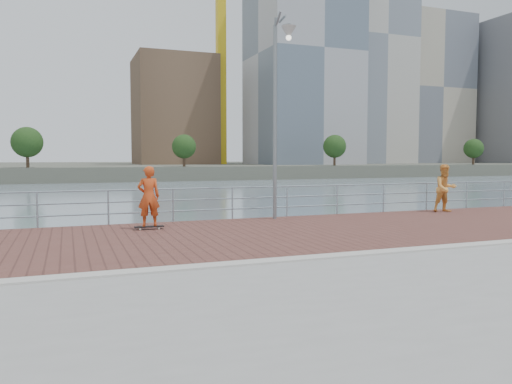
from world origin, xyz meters
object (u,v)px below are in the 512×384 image
object	(u,v)px
guardrail	(203,200)
bystander	(445,188)
skateboarder	(149,196)
street_lamp	(281,80)

from	to	relation	value
guardrail	bystander	size ratio (longest dim) A/B	21.14
skateboarder	bystander	xyz separation A→B (m)	(11.47, 0.67, -0.05)
skateboarder	street_lamp	bearing A→B (deg)	-171.78
street_lamp	skateboarder	bearing A→B (deg)	-173.08
street_lamp	skateboarder	xyz separation A→B (m)	(-4.44, -0.54, -3.70)
skateboarder	bystander	distance (m)	11.49
guardrail	street_lamp	xyz separation A→B (m)	(2.40, -0.98, 4.00)
street_lamp	bystander	bearing A→B (deg)	1.07
street_lamp	guardrail	bearing A→B (deg)	157.71
street_lamp	bystander	world-z (taller)	street_lamp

